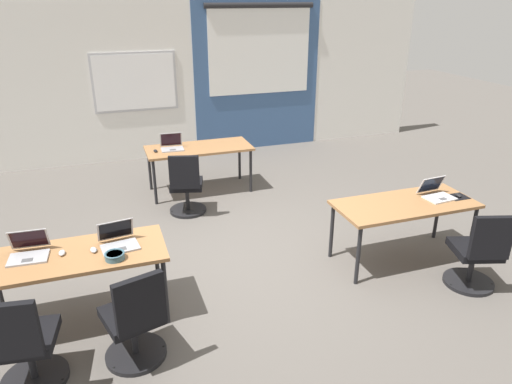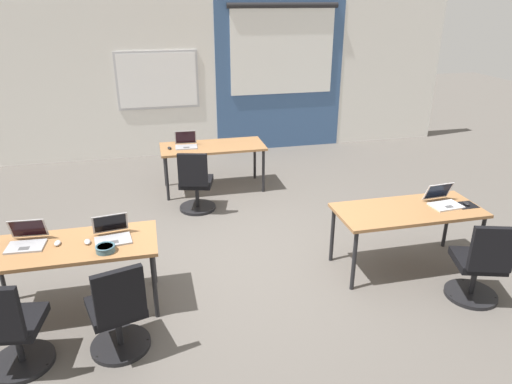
{
  "view_description": "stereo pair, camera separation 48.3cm",
  "coord_description": "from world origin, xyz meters",
  "px_view_note": "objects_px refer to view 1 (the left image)",
  "views": [
    {
      "loc": [
        -1.39,
        -4.6,
        2.87
      ],
      "look_at": [
        0.18,
        0.0,
        0.82
      ],
      "focal_mm": 32.85,
      "sensor_mm": 36.0,
      "label": 1
    },
    {
      "loc": [
        -0.92,
        -4.73,
        2.87
      ],
      "look_at": [
        0.18,
        0.0,
        0.82
      ],
      "focal_mm": 32.85,
      "sensor_mm": 36.0,
      "label": 2
    }
  ],
  "objects_px": {
    "snack_bowl": "(115,255)",
    "chair_near_right_end": "(477,257)",
    "laptop_near_left_inner": "(119,241)",
    "mouse_near_left_end": "(62,253)",
    "laptop_near_right_end": "(437,193)",
    "desk_near_left": "(76,260)",
    "laptop_far_left": "(172,146)",
    "chair_far_left": "(186,189)",
    "mouse_near_right_end": "(458,195)",
    "desk_near_right": "(405,207)",
    "chair_near_left_end": "(25,349)",
    "mouse_far_left": "(155,151)",
    "desk_far_center": "(199,151)",
    "laptop_near_left_end": "(29,251)",
    "mouse_near_left_inner": "(94,250)",
    "chair_near_left_inner": "(135,324)"
  },
  "relations": [
    {
      "from": "desk_near_right",
      "to": "mouse_near_left_inner",
      "type": "relative_size",
      "value": 14.85
    },
    {
      "from": "desk_near_left",
      "to": "chair_far_left",
      "type": "xyz_separation_m",
      "value": [
        1.39,
        2.02,
        -0.28
      ]
    },
    {
      "from": "desk_near_right",
      "to": "mouse_near_left_end",
      "type": "relative_size",
      "value": 15.67
    },
    {
      "from": "snack_bowl",
      "to": "chair_near_right_end",
      "type": "bearing_deg",
      "value": -8.87
    },
    {
      "from": "chair_far_left",
      "to": "desk_near_left",
      "type": "bearing_deg",
      "value": 70.21
    },
    {
      "from": "mouse_far_left",
      "to": "laptop_near_right_end",
      "type": "height_order",
      "value": "laptop_near_right_end"
    },
    {
      "from": "desk_far_center",
      "to": "mouse_near_left_end",
      "type": "distance_m",
      "value": 3.34
    },
    {
      "from": "mouse_far_left",
      "to": "snack_bowl",
      "type": "relative_size",
      "value": 0.58
    },
    {
      "from": "chair_far_left",
      "to": "mouse_near_right_end",
      "type": "relative_size",
      "value": 8.85
    },
    {
      "from": "mouse_near_left_inner",
      "to": "laptop_far_left",
      "type": "xyz_separation_m",
      "value": [
        1.18,
        2.84,
        0.03
      ]
    },
    {
      "from": "desk_near_right",
      "to": "laptop_near_left_inner",
      "type": "relative_size",
      "value": 4.32
    },
    {
      "from": "laptop_near_left_inner",
      "to": "mouse_near_left_end",
      "type": "bearing_deg",
      "value": 172.02
    },
    {
      "from": "laptop_near_left_end",
      "to": "mouse_near_left_inner",
      "type": "bearing_deg",
      "value": -7.03
    },
    {
      "from": "desk_near_right",
      "to": "mouse_near_right_end",
      "type": "distance_m",
      "value": 0.68
    },
    {
      "from": "desk_near_left",
      "to": "laptop_far_left",
      "type": "xyz_separation_m",
      "value": [
        1.35,
        2.83,
        0.11
      ]
    },
    {
      "from": "laptop_far_left",
      "to": "chair_near_left_end",
      "type": "bearing_deg",
      "value": -112.76
    },
    {
      "from": "mouse_near_left_end",
      "to": "chair_near_left_end",
      "type": "height_order",
      "value": "chair_near_left_end"
    },
    {
      "from": "chair_far_left",
      "to": "laptop_near_left_inner",
      "type": "bearing_deg",
      "value": 78.04
    },
    {
      "from": "desk_far_center",
      "to": "laptop_far_left",
      "type": "height_order",
      "value": "laptop_far_left"
    },
    {
      "from": "desk_near_right",
      "to": "laptop_near_left_end",
      "type": "relative_size",
      "value": 4.59
    },
    {
      "from": "mouse_far_left",
      "to": "laptop_near_left_inner",
      "type": "bearing_deg",
      "value": -104.34
    },
    {
      "from": "laptop_near_left_inner",
      "to": "snack_bowl",
      "type": "xyz_separation_m",
      "value": [
        -0.05,
        -0.24,
        -0.01
      ]
    },
    {
      "from": "laptop_near_left_end",
      "to": "chair_near_left_end",
      "type": "bearing_deg",
      "value": -87.5
    },
    {
      "from": "desk_near_right",
      "to": "laptop_near_left_inner",
      "type": "xyz_separation_m",
      "value": [
        -3.11,
        0.03,
        0.11
      ]
    },
    {
      "from": "chair_far_left",
      "to": "laptop_near_right_end",
      "type": "height_order",
      "value": "laptop_near_right_end"
    },
    {
      "from": "desk_far_center",
      "to": "chair_far_left",
      "type": "height_order",
      "value": "chair_far_left"
    },
    {
      "from": "desk_near_right",
      "to": "laptop_far_left",
      "type": "bearing_deg",
      "value": 127.23
    },
    {
      "from": "laptop_near_left_inner",
      "to": "desk_near_left",
      "type": "bearing_deg",
      "value": 175.91
    },
    {
      "from": "chair_far_left",
      "to": "mouse_near_left_inner",
      "type": "bearing_deg",
      "value": 73.57
    },
    {
      "from": "mouse_far_left",
      "to": "chair_near_right_end",
      "type": "relative_size",
      "value": 0.11
    },
    {
      "from": "chair_near_left_inner",
      "to": "mouse_near_right_end",
      "type": "relative_size",
      "value": 8.85
    },
    {
      "from": "chair_near_right_end",
      "to": "snack_bowl",
      "type": "distance_m",
      "value": 3.61
    },
    {
      "from": "chair_far_left",
      "to": "snack_bowl",
      "type": "distance_m",
      "value": 2.49
    },
    {
      "from": "laptop_near_left_inner",
      "to": "chair_near_right_end",
      "type": "distance_m",
      "value": 3.61
    },
    {
      "from": "laptop_near_left_inner",
      "to": "mouse_near_left_end",
      "type": "xyz_separation_m",
      "value": [
        -0.5,
        -0.0,
        -0.03
      ]
    },
    {
      "from": "chair_far_left",
      "to": "mouse_near_right_end",
      "type": "bearing_deg",
      "value": 158.0
    },
    {
      "from": "desk_near_left",
      "to": "desk_near_right",
      "type": "height_order",
      "value": "same"
    },
    {
      "from": "chair_near_left_inner",
      "to": "snack_bowl",
      "type": "xyz_separation_m",
      "value": [
        -0.09,
        0.52,
        0.38
      ]
    },
    {
      "from": "desk_near_right",
      "to": "laptop_far_left",
      "type": "distance_m",
      "value": 3.56
    },
    {
      "from": "laptop_near_left_inner",
      "to": "snack_bowl",
      "type": "relative_size",
      "value": 2.09
    },
    {
      "from": "chair_near_left_end",
      "to": "desk_far_center",
      "type": "bearing_deg",
      "value": -113.24
    },
    {
      "from": "desk_near_left",
      "to": "mouse_near_left_inner",
      "type": "bearing_deg",
      "value": -3.45
    },
    {
      "from": "laptop_far_left",
      "to": "chair_far_left",
      "type": "distance_m",
      "value": 0.9
    },
    {
      "from": "mouse_far_left",
      "to": "mouse_near_right_end",
      "type": "distance_m",
      "value": 4.18
    },
    {
      "from": "mouse_near_left_inner",
      "to": "laptop_far_left",
      "type": "bearing_deg",
      "value": 67.37
    },
    {
      "from": "laptop_far_left",
      "to": "chair_near_left_end",
      "type": "xyz_separation_m",
      "value": [
        -1.75,
        -3.59,
        -0.39
      ]
    },
    {
      "from": "laptop_near_right_end",
      "to": "snack_bowl",
      "type": "bearing_deg",
      "value": 178.83
    },
    {
      "from": "chair_far_left",
      "to": "desk_far_center",
      "type": "bearing_deg",
      "value": -100.3
    },
    {
      "from": "mouse_near_left_end",
      "to": "laptop_near_right_end",
      "type": "bearing_deg",
      "value": -0.05
    },
    {
      "from": "laptop_near_left_inner",
      "to": "laptop_near_right_end",
      "type": "relative_size",
      "value": 1.04
    }
  ]
}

